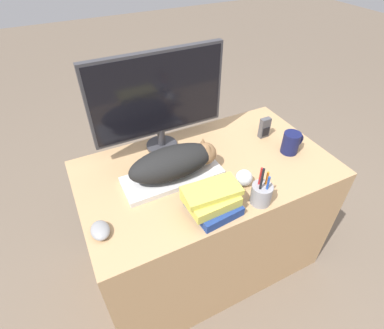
{
  "coord_description": "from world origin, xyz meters",
  "views": [
    {
      "loc": [
        -0.52,
        -0.55,
        1.6
      ],
      "look_at": [
        -0.09,
        0.32,
        0.77
      ],
      "focal_mm": 28.0,
      "sensor_mm": 36.0,
      "label": 1
    }
  ],
  "objects_px": {
    "monitor": "(158,97)",
    "coffee_mug": "(291,143)",
    "baseball": "(244,178)",
    "book_stack": "(212,200)",
    "computer_mouse": "(100,230)",
    "cat": "(176,162)",
    "keyboard": "(173,176)",
    "pen_cup": "(261,193)",
    "phone": "(265,128)"
  },
  "relations": [
    {
      "from": "computer_mouse",
      "to": "phone",
      "type": "bearing_deg",
      "value": 14.78
    },
    {
      "from": "cat",
      "to": "keyboard",
      "type": "bearing_deg",
      "value": 180.0
    },
    {
      "from": "keyboard",
      "to": "computer_mouse",
      "type": "relative_size",
      "value": 4.72
    },
    {
      "from": "computer_mouse",
      "to": "coffee_mug",
      "type": "distance_m",
      "value": 0.93
    },
    {
      "from": "cat",
      "to": "monitor",
      "type": "distance_m",
      "value": 0.3
    },
    {
      "from": "pen_cup",
      "to": "baseball",
      "type": "height_order",
      "value": "pen_cup"
    },
    {
      "from": "monitor",
      "to": "coffee_mug",
      "type": "relative_size",
      "value": 5.3
    },
    {
      "from": "monitor",
      "to": "computer_mouse",
      "type": "distance_m",
      "value": 0.6
    },
    {
      "from": "keyboard",
      "to": "baseball",
      "type": "bearing_deg",
      "value": -32.89
    },
    {
      "from": "cat",
      "to": "coffee_mug",
      "type": "xyz_separation_m",
      "value": [
        0.56,
        -0.07,
        -0.04
      ]
    },
    {
      "from": "pen_cup",
      "to": "phone",
      "type": "xyz_separation_m",
      "value": [
        0.29,
        0.36,
        0.01
      ]
    },
    {
      "from": "phone",
      "to": "monitor",
      "type": "bearing_deg",
      "value": 163.33
    },
    {
      "from": "coffee_mug",
      "to": "book_stack",
      "type": "distance_m",
      "value": 0.54
    },
    {
      "from": "computer_mouse",
      "to": "baseball",
      "type": "relative_size",
      "value": 1.28
    },
    {
      "from": "keyboard",
      "to": "coffee_mug",
      "type": "xyz_separation_m",
      "value": [
        0.58,
        -0.07,
        0.04
      ]
    },
    {
      "from": "coffee_mug",
      "to": "phone",
      "type": "distance_m",
      "value": 0.16
    },
    {
      "from": "cat",
      "to": "book_stack",
      "type": "distance_m",
      "value": 0.23
    },
    {
      "from": "baseball",
      "to": "book_stack",
      "type": "relative_size",
      "value": 0.32
    },
    {
      "from": "computer_mouse",
      "to": "book_stack",
      "type": "xyz_separation_m",
      "value": [
        0.41,
        -0.08,
        0.03
      ]
    },
    {
      "from": "cat",
      "to": "monitor",
      "type": "xyz_separation_m",
      "value": [
        0.03,
        0.23,
        0.18
      ]
    },
    {
      "from": "monitor",
      "to": "pen_cup",
      "type": "distance_m",
      "value": 0.6
    },
    {
      "from": "keyboard",
      "to": "phone",
      "type": "relative_size",
      "value": 4.05
    },
    {
      "from": "pen_cup",
      "to": "book_stack",
      "type": "distance_m",
      "value": 0.2
    },
    {
      "from": "monitor",
      "to": "computer_mouse",
      "type": "height_order",
      "value": "monitor"
    },
    {
      "from": "cat",
      "to": "pen_cup",
      "type": "xyz_separation_m",
      "value": [
        0.24,
        -0.28,
        -0.04
      ]
    },
    {
      "from": "keyboard",
      "to": "book_stack",
      "type": "height_order",
      "value": "book_stack"
    },
    {
      "from": "pen_cup",
      "to": "phone",
      "type": "distance_m",
      "value": 0.46
    },
    {
      "from": "computer_mouse",
      "to": "book_stack",
      "type": "bearing_deg",
      "value": -10.37
    },
    {
      "from": "keyboard",
      "to": "book_stack",
      "type": "xyz_separation_m",
      "value": [
        0.07,
        -0.23,
        0.04
      ]
    },
    {
      "from": "computer_mouse",
      "to": "coffee_mug",
      "type": "relative_size",
      "value": 0.79
    },
    {
      "from": "monitor",
      "to": "phone",
      "type": "xyz_separation_m",
      "value": [
        0.5,
        -0.15,
        -0.22
      ]
    },
    {
      "from": "keyboard",
      "to": "monitor",
      "type": "bearing_deg",
      "value": 78.93
    },
    {
      "from": "cat",
      "to": "book_stack",
      "type": "height_order",
      "value": "cat"
    },
    {
      "from": "keyboard",
      "to": "coffee_mug",
      "type": "height_order",
      "value": "coffee_mug"
    },
    {
      "from": "cat",
      "to": "computer_mouse",
      "type": "relative_size",
      "value": 4.31
    },
    {
      "from": "monitor",
      "to": "book_stack",
      "type": "xyz_separation_m",
      "value": [
        0.02,
        -0.46,
        -0.22
      ]
    },
    {
      "from": "cat",
      "to": "computer_mouse",
      "type": "bearing_deg",
      "value": -157.53
    },
    {
      "from": "cat",
      "to": "pen_cup",
      "type": "height_order",
      "value": "pen_cup"
    },
    {
      "from": "cat",
      "to": "computer_mouse",
      "type": "xyz_separation_m",
      "value": [
        -0.37,
        -0.15,
        -0.07
      ]
    },
    {
      "from": "monitor",
      "to": "coffee_mug",
      "type": "xyz_separation_m",
      "value": [
        0.53,
        -0.31,
        -0.22
      ]
    },
    {
      "from": "monitor",
      "to": "baseball",
      "type": "height_order",
      "value": "monitor"
    },
    {
      "from": "cat",
      "to": "coffee_mug",
      "type": "relative_size",
      "value": 3.39
    },
    {
      "from": "computer_mouse",
      "to": "coffee_mug",
      "type": "bearing_deg",
      "value": 4.71
    },
    {
      "from": "keyboard",
      "to": "computer_mouse",
      "type": "height_order",
      "value": "computer_mouse"
    },
    {
      "from": "phone",
      "to": "computer_mouse",
      "type": "bearing_deg",
      "value": -165.22
    },
    {
      "from": "coffee_mug",
      "to": "baseball",
      "type": "relative_size",
      "value": 1.63
    },
    {
      "from": "cat",
      "to": "baseball",
      "type": "bearing_deg",
      "value": -34.89
    },
    {
      "from": "computer_mouse",
      "to": "phone",
      "type": "relative_size",
      "value": 0.86
    },
    {
      "from": "book_stack",
      "to": "computer_mouse",
      "type": "bearing_deg",
      "value": 169.63
    },
    {
      "from": "monitor",
      "to": "book_stack",
      "type": "distance_m",
      "value": 0.51
    }
  ]
}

